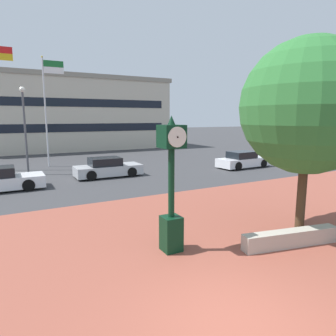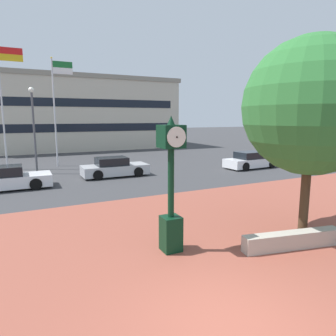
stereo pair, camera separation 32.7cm
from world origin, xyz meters
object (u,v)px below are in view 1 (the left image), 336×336
object	(u,v)px
civic_building	(65,114)
street_lamp_post	(24,121)
plaza_tree	(309,110)
street_clock	(171,187)
flagpole_secondary	(47,103)
car_street_distant	(108,168)
car_street_mid	(243,160)

from	to	relation	value
civic_building	street_lamp_post	size ratio (longest dim) A/B	4.18
plaza_tree	street_lamp_post	size ratio (longest dim) A/B	1.08
street_lamp_post	street_clock	bearing A→B (deg)	-79.67
street_clock	flagpole_secondary	distance (m)	18.51
civic_building	flagpole_secondary	bearing A→B (deg)	-104.66
flagpole_secondary	street_lamp_post	distance (m)	3.83
plaza_tree	street_lamp_post	world-z (taller)	plaza_tree
plaza_tree	car_street_distant	xyz separation A→B (m)	(-2.81, 12.75, -3.54)
car_street_mid	car_street_distant	bearing A→B (deg)	-100.37
car_street_mid	flagpole_secondary	world-z (taller)	flagpole_secondary
car_street_distant	civic_building	distance (m)	21.73
civic_building	car_street_mid	bearing A→B (deg)	-67.94
flagpole_secondary	street_lamp_post	bearing A→B (deg)	-121.80
flagpole_secondary	civic_building	bearing A→B (deg)	75.34
street_clock	plaza_tree	bearing A→B (deg)	-9.13
plaza_tree	street_clock	bearing A→B (deg)	170.20
plaza_tree	car_street_distant	world-z (taller)	plaza_tree
plaza_tree	car_street_mid	xyz separation A→B (m)	(7.67, 11.32, -3.54)
street_clock	street_lamp_post	size ratio (longest dim) A/B	0.67
flagpole_secondary	civic_building	xyz separation A→B (m)	(3.94, 15.08, -0.62)
street_clock	plaza_tree	xyz separation A→B (m)	(4.63, -0.80, 2.18)
car_street_distant	civic_building	size ratio (longest dim) A/B	0.18
car_street_mid	flagpole_secondary	size ratio (longest dim) A/B	0.52
flagpole_secondary	civic_building	world-z (taller)	civic_building
plaza_tree	street_lamp_post	xyz separation A→B (m)	(-7.40, 15.99, -0.46)
car_street_distant	flagpole_secondary	world-z (taller)	flagpole_secondary
car_street_distant	flagpole_secondary	xyz separation A→B (m)	(-2.70, 6.28, 4.44)
car_street_mid	street_lamp_post	xyz separation A→B (m)	(-15.07, 4.66, 3.08)
street_clock	street_lamp_post	distance (m)	15.53
street_clock	car_street_distant	xyz separation A→B (m)	(1.82, 11.95, -1.36)
plaza_tree	civic_building	distance (m)	34.14
car_street_mid	street_lamp_post	bearing A→B (deg)	-109.80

